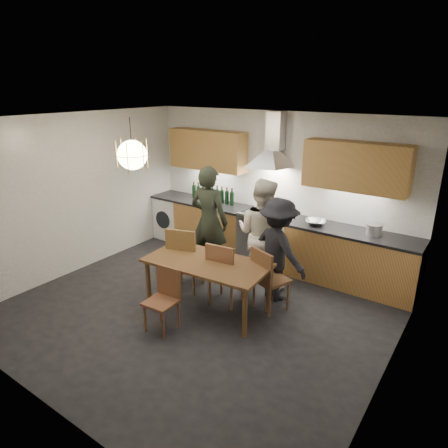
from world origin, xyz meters
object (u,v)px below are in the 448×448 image
Objects in this scene: mixing_bowl at (315,222)px; stock_pot at (374,230)px; chair_back_left at (184,255)px; person_left at (209,221)px; chair_front at (165,294)px; wine_bottles at (212,193)px; person_right at (278,250)px; dining_table at (207,267)px; person_mid at (262,233)px.

stock_pot reaches higher than mixing_bowl.
chair_back_left is 0.57× the size of person_left.
chair_front is at bearing -111.40° from mixing_bowl.
mixing_bowl is 0.33× the size of wine_bottles.
person_right reaches higher than mixing_bowl.
dining_table is 2.14× the size of chair_front.
wine_bottles is (-3.03, 0.07, 0.08)m from stock_pot.
person_mid is (0.93, 0.11, -0.05)m from person_left.
person_right is at bearing -29.07° from wine_bottles.
person_right is 1.48m from stock_pot.
person_mid is 0.92m from mixing_bowl.
stock_pot is (2.28, 1.65, 0.39)m from chair_back_left.
person_mid is at bearing 72.79° from chair_front.
dining_table is at bearing 72.95° from chair_front.
wine_bottles is (-0.66, 0.98, 0.15)m from person_left.
wine_bottles is (-1.34, 1.93, 0.42)m from dining_table.
person_right is (0.65, 0.82, 0.13)m from dining_table.
chair_back_left is 1.40m from person_right.
wine_bottles reaches higher than chair_back_left.
person_mid is (0.84, 0.85, 0.27)m from chair_back_left.
person_left is 1.20m from wine_bottles.
person_mid reaches higher than chair_front.
person_mid reaches higher than person_right.
chair_back_left is 1.25× the size of chair_front.
person_mid is 5.34× the size of mixing_bowl.
person_left is at bearing 5.54° from person_mid.
person_right reaches higher than chair_back_left.
chair_back_left is 1.00m from chair_front.
dining_table is 1.98m from mixing_bowl.
dining_table is 2.53m from stock_pot.
wine_bottles is at bearing 120.43° from dining_table.
mixing_bowl is 1.42× the size of stock_pot.
dining_table is 1.15× the size of person_right.
person_left reaches higher than person_right.
chair_back_left is 2.14m from mixing_bowl.
chair_front is 2.57× the size of mixing_bowl.
person_mid reaches higher than chair_back_left.
chair_front is 2.70m from mixing_bowl.
person_left is 1.70m from mixing_bowl.
chair_front is at bearing -107.57° from dining_table.
chair_back_left is at bearing -131.50° from mixing_bowl.
stock_pot is at bearing -151.86° from person_mid.
dining_table is 0.63m from chair_back_left.
chair_front is at bearing 75.57° from person_mid.
person_mid reaches higher than wine_bottles.
chair_back_left is 0.67× the size of person_right.
person_left is at bearing -150.42° from mixing_bowl.
chair_back_left is at bearing 90.70° from person_left.
chair_front reaches higher than dining_table.
person_right reaches higher than stock_pot.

